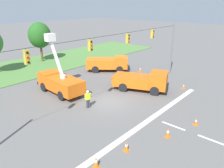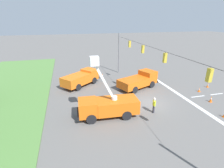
{
  "view_description": "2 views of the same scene",
  "coord_description": "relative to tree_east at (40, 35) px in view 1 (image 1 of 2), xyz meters",
  "views": [
    {
      "loc": [
        -14.87,
        -13.32,
        9.28
      ],
      "look_at": [
        1.34,
        0.78,
        1.37
      ],
      "focal_mm": 35.0,
      "sensor_mm": 36.0,
      "label": 1
    },
    {
      "loc": [
        -17.22,
        9.3,
        9.66
      ],
      "look_at": [
        1.98,
        4.2,
        2.12
      ],
      "focal_mm": 28.0,
      "sensor_mm": 36.0,
      "label": 2
    }
  ],
  "objects": [
    {
      "name": "ground_plane",
      "position": [
        -4.76,
        -19.53,
        -4.42
      ],
      "size": [
        200.0,
        200.0,
        0.0
      ],
      "primitive_type": "plane",
      "color": "#605E5B"
    },
    {
      "name": "grass_verge",
      "position": [
        -4.76,
        -1.53,
        -4.37
      ],
      "size": [
        56.0,
        12.0,
        0.1
      ],
      "primitive_type": "cube",
      "color": "#517F3D",
      "rests_on": "ground"
    },
    {
      "name": "lane_markings",
      "position": [
        -4.76,
        -25.98,
        -4.42
      ],
      "size": [
        17.6,
        15.25,
        0.01
      ],
      "color": "silver",
      "rests_on": "ground"
    },
    {
      "name": "signal_gantry",
      "position": [
        -4.75,
        -19.53,
        0.16
      ],
      "size": [
        26.2,
        0.33,
        7.2
      ],
      "color": "slate",
      "rests_on": "ground"
    },
    {
      "name": "tree_east",
      "position": [
        0.0,
        0.0,
        0.0
      ],
      "size": [
        3.74,
        3.37,
        6.53
      ],
      "color": "brown",
      "rests_on": "ground"
    },
    {
      "name": "utility_truck_bucket_lift",
      "position": [
        -6.48,
        -13.87,
        -3.09
      ],
      "size": [
        2.64,
        6.34,
        6.37
      ],
      "color": "orange",
      "rests_on": "ground"
    },
    {
      "name": "utility_truck_support_near",
      "position": [
        0.15,
        -20.21,
        -3.27
      ],
      "size": [
        4.6,
        6.6,
        2.28
      ],
      "color": "orange",
      "rests_on": "ground"
    },
    {
      "name": "utility_truck_support_far",
      "position": [
        3.31,
        -12.12,
        -3.25
      ],
      "size": [
        5.72,
        6.17,
        2.12
      ],
      "color": "orange",
      "rests_on": "ground"
    },
    {
      "name": "road_worker",
      "position": [
        -7.0,
        -18.88,
        -3.42
      ],
      "size": [
        0.63,
        0.34,
        1.77
      ],
      "color": "#383842",
      "rests_on": "ground"
    },
    {
      "name": "traffic_cone_foreground_left",
      "position": [
        6.03,
        -15.97,
        -4.05
      ],
      "size": [
        0.36,
        0.36,
        0.74
      ],
      "color": "orange",
      "rests_on": "ground"
    },
    {
      "name": "traffic_cone_foreground_right",
      "position": [
        -3.39,
        -27.78,
        -4.12
      ],
      "size": [
        0.36,
        0.36,
        0.63
      ],
      "color": "orange",
      "rests_on": "ground"
    },
    {
      "name": "traffic_cone_mid_right",
      "position": [
        -9.77,
        -25.55,
        -4.07
      ],
      "size": [
        0.36,
        0.36,
        0.72
      ],
      "color": "orange",
      "rests_on": "ground"
    },
    {
      "name": "traffic_cone_near_bucket",
      "position": [
        -12.21,
        -25.13,
        -4.03
      ],
      "size": [
        0.36,
        0.36,
        0.79
      ],
      "color": "orange",
      "rests_on": "ground"
    },
    {
      "name": "traffic_cone_lane_edge_a",
      "position": [
        3.7,
        -23.59,
        -4.14
      ],
      "size": [
        0.36,
        0.36,
        0.59
      ],
      "color": "orange",
      "rests_on": "ground"
    },
    {
      "name": "traffic_cone_lane_edge_b",
      "position": [
        -6.48,
        -26.87,
        -4.04
      ],
      "size": [
        0.36,
        0.36,
        0.76
      ],
      "color": "orange",
      "rests_on": "ground"
    }
  ]
}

